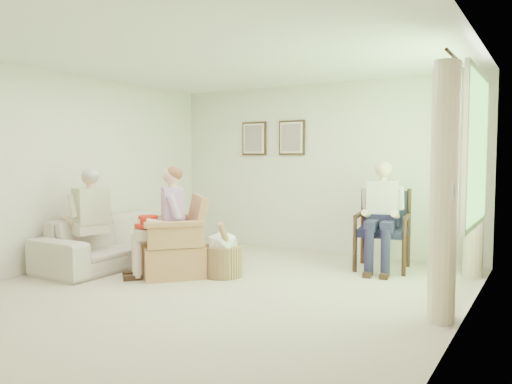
% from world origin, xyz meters
% --- Properties ---
extents(floor, '(5.50, 5.50, 0.00)m').
position_xyz_m(floor, '(0.00, 0.00, 0.00)').
color(floor, beige).
rests_on(floor, ground).
extents(back_wall, '(5.00, 0.04, 2.60)m').
position_xyz_m(back_wall, '(0.00, 2.75, 1.30)').
color(back_wall, silver).
rests_on(back_wall, ground).
extents(left_wall, '(0.04, 5.50, 2.60)m').
position_xyz_m(left_wall, '(-2.50, 0.00, 1.30)').
color(left_wall, silver).
rests_on(left_wall, ground).
extents(right_wall, '(0.04, 5.50, 2.60)m').
position_xyz_m(right_wall, '(2.50, 0.00, 1.30)').
color(right_wall, silver).
rests_on(right_wall, ground).
extents(ceiling, '(5.00, 5.50, 0.02)m').
position_xyz_m(ceiling, '(0.00, 0.00, 2.60)').
color(ceiling, white).
rests_on(ceiling, back_wall).
extents(window, '(0.13, 2.50, 1.63)m').
position_xyz_m(window, '(2.46, 1.20, 1.58)').
color(window, '#2D6B23').
rests_on(window, right_wall).
extents(curtain_left, '(0.34, 0.34, 2.30)m').
position_xyz_m(curtain_left, '(2.33, 0.22, 1.15)').
color(curtain_left, beige).
rests_on(curtain_left, ground).
extents(curtain_right, '(0.34, 0.34, 2.30)m').
position_xyz_m(curtain_right, '(2.33, 2.18, 1.15)').
color(curtain_right, beige).
rests_on(curtain_right, ground).
extents(framed_print_left, '(0.45, 0.05, 0.55)m').
position_xyz_m(framed_print_left, '(-1.15, 2.71, 1.78)').
color(framed_print_left, '#382114').
rests_on(framed_print_left, back_wall).
extents(framed_print_right, '(0.45, 0.05, 0.55)m').
position_xyz_m(framed_print_right, '(-0.45, 2.71, 1.78)').
color(framed_print_right, '#382114').
rests_on(framed_print_right, back_wall).
extents(wicker_armchair, '(0.78, 0.77, 0.99)m').
position_xyz_m(wicker_armchair, '(-0.90, 0.36, 0.32)').
color(wicker_armchair, tan).
rests_on(wicker_armchair, ground).
extents(wood_armchair, '(0.66, 0.62, 1.02)m').
position_xyz_m(wood_armchair, '(1.25, 2.08, 0.56)').
color(wood_armchair, black).
rests_on(wood_armchair, ground).
extents(sofa, '(2.28, 0.89, 0.66)m').
position_xyz_m(sofa, '(-1.95, 0.46, 0.33)').
color(sofa, beige).
rests_on(sofa, ground).
extents(person_wicker, '(0.40, 0.62, 1.33)m').
position_xyz_m(person_wicker, '(-0.90, 0.23, 0.77)').
color(person_wicker, beige).
rests_on(person_wicker, ground).
extents(person_dark, '(0.40, 0.63, 1.39)m').
position_xyz_m(person_dark, '(1.25, 1.91, 0.82)').
color(person_dark, '#1D1B3B').
rests_on(person_dark, ground).
extents(person_sofa, '(0.42, 0.62, 1.31)m').
position_xyz_m(person_sofa, '(-1.95, -0.10, 0.75)').
color(person_sofa, beige).
rests_on(person_sofa, ground).
extents(red_hat, '(0.33, 0.33, 0.14)m').
position_xyz_m(red_hat, '(-1.07, 0.09, 0.68)').
color(red_hat, red).
rests_on(red_hat, person_wicker).
extents(hatbox, '(0.63, 0.63, 0.71)m').
position_xyz_m(hatbox, '(-0.32, 0.60, 0.28)').
color(hatbox, tan).
rests_on(hatbox, ground).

